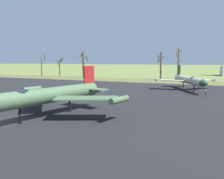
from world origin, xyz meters
TOP-DOWN VIEW (x-y plane):
  - ground_plane at (0.00, 0.00)m, footprint 600.00×600.00m
  - asphalt_apron at (0.00, 15.41)m, footprint 93.68×51.37m
  - grass_verge_strip at (0.00, 47.10)m, footprint 153.68×12.00m
  - jet_fighter_front_right at (13.09, 30.31)m, footprint 11.33×13.51m
  - info_placard_front_right at (16.12, 23.64)m, footprint 0.47×0.25m
  - jet_fighter_rear_center at (2.16, 3.03)m, footprint 13.94×15.93m
  - bare_tree_far_left at (-38.31, 50.75)m, footprint 2.87×3.06m
  - bare_tree_left_of_center at (-32.79, 53.75)m, footprint 2.44×2.47m
  - bare_tree_center at (-21.47, 51.01)m, footprint 2.91×2.70m
  - bare_tree_right_of_center at (2.93, 54.44)m, footprint 2.10×1.97m
  - bare_tree_far_right at (8.08, 53.72)m, footprint 1.87×2.08m

SIDE VIEW (x-z plane):
  - ground_plane at x=0.00m, z-range 0.00..0.00m
  - asphalt_apron at x=0.00m, z-range 0.00..0.05m
  - grass_verge_strip at x=0.00m, z-range 0.00..0.06m
  - info_placard_front_right at x=16.12m, z-range 0.12..1.19m
  - jet_fighter_front_right at x=13.09m, z-range -0.35..4.29m
  - jet_fighter_rear_center at x=2.16m, z-range -0.26..4.69m
  - bare_tree_left_of_center at x=-32.79m, z-range 0.06..7.00m
  - bare_tree_far_left at x=-38.31m, z-range 0.14..8.27m
  - bare_tree_right_of_center at x=2.93m, z-range 0.34..8.33m
  - bare_tree_center at x=-21.47m, z-range 0.33..8.93m
  - bare_tree_far_right at x=8.08m, z-range 0.26..9.87m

